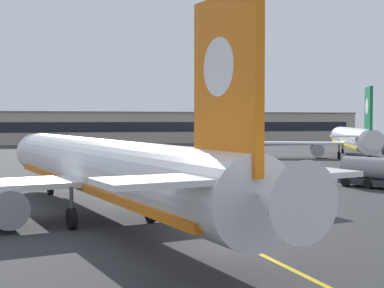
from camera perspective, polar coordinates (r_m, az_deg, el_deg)
The scene contains 8 objects.
ground_plane at distance 29.04m, azimuth 1.61°, elevation -10.73°, with size 400.00×400.00×0.00m, color #353538.
taxiway_centreline at distance 57.96m, azimuth -7.47°, elevation -4.15°, with size 0.30×180.00×0.01m, color yellow.
airliner_foreground at distance 37.04m, azimuth -9.08°, elevation -2.62°, with size 32.32×41.22×11.65m.
airliner_background at distance 101.57m, azimuth 16.09°, elevation 0.47°, with size 30.90×38.76×11.56m.
service_car_fourth at distance 60.25m, azimuth 10.62°, elevation -3.19°, with size 2.86×4.52×1.79m.
service_truck_catering_grey at distance 57.41m, azimuth 18.34°, elevation -2.82°, with size 5.32×7.91×3.00m.
safety_cone_by_nose_gear at distance 52.50m, azimuth -9.40°, elevation -4.56°, with size 0.44×0.44×0.55m.
terminal_building at distance 163.26m, azimuth -9.74°, elevation 1.66°, with size 162.34×12.40×9.16m.
Camera 1 is at (-8.60, -26.94, 6.59)m, focal length 52.31 mm.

